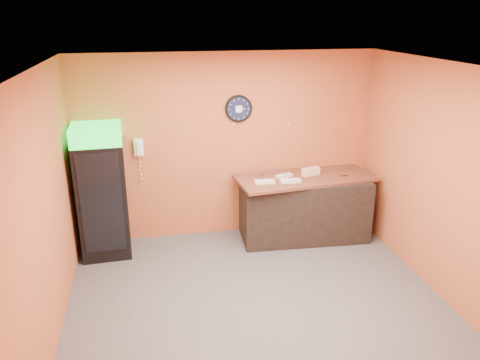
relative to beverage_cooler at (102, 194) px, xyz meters
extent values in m
plane|color=#47474C|center=(1.85, -1.61, -0.93)|extent=(4.50, 4.50, 0.00)
cube|color=#C45837|center=(1.85, 0.39, 0.47)|extent=(4.50, 0.02, 2.80)
cube|color=#C45837|center=(-0.40, -1.61, 0.47)|extent=(0.02, 4.00, 2.80)
cube|color=#C45837|center=(4.10, -1.61, 0.47)|extent=(0.02, 4.00, 2.80)
cube|color=white|center=(1.85, -1.61, 1.87)|extent=(4.50, 4.00, 0.02)
cube|color=black|center=(0.00, 0.04, -0.10)|extent=(0.69, 0.69, 1.66)
cube|color=#1BE637|center=(0.00, 0.04, 0.85)|extent=(0.69, 0.69, 0.24)
cube|color=black|center=(-0.01, -0.29, -0.03)|extent=(0.55, 0.05, 1.42)
cube|color=black|center=(2.96, -0.03, -0.45)|extent=(1.94, 0.95, 0.95)
cylinder|color=black|center=(2.02, 0.37, 1.05)|extent=(0.40, 0.05, 0.40)
cylinder|color=#0F1433|center=(2.02, 0.34, 1.05)|extent=(0.34, 0.01, 0.34)
cube|color=white|center=(2.02, 0.33, 1.05)|extent=(0.10, 0.00, 0.10)
cube|color=white|center=(0.54, 0.35, 0.55)|extent=(0.13, 0.08, 0.25)
cube|color=white|center=(0.54, 0.30, 0.55)|extent=(0.06, 0.04, 0.20)
cube|color=brown|center=(2.96, -0.03, 0.04)|extent=(2.13, 1.05, 0.04)
cube|color=beige|center=(3.06, 0.01, 0.09)|extent=(0.29, 0.15, 0.06)
cube|color=beige|center=(3.06, 0.01, 0.15)|extent=(0.29, 0.15, 0.06)
cube|color=silver|center=(2.29, -0.19, 0.09)|extent=(0.30, 0.13, 0.04)
cube|color=silver|center=(2.67, -0.23, 0.09)|extent=(0.31, 0.14, 0.04)
cube|color=silver|center=(2.64, 0.01, 0.08)|extent=(0.28, 0.20, 0.04)
cylinder|color=silver|center=(2.67, 0.02, 0.09)|extent=(0.06, 0.06, 0.06)
camera|label=1|loc=(0.69, -6.33, 2.40)|focal=35.00mm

